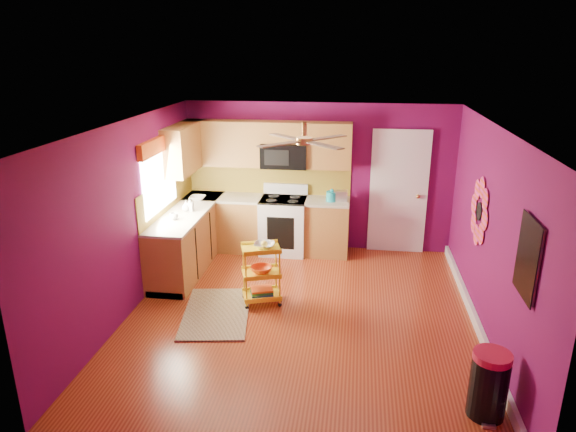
# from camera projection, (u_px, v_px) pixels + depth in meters

# --- Properties ---
(ground) EXTENTS (5.00, 5.00, 0.00)m
(ground) POSITION_uv_depth(u_px,v_px,m) (301.00, 316.00, 6.75)
(ground) COLOR maroon
(ground) RESTS_ON ground
(room_envelope) EXTENTS (4.54, 5.04, 2.52)m
(room_envelope) POSITION_uv_depth(u_px,v_px,m) (304.00, 197.00, 6.22)
(room_envelope) COLOR #610B47
(room_envelope) RESTS_ON ground
(lower_cabinets) EXTENTS (2.81, 2.31, 0.94)m
(lower_cabinets) POSITION_uv_depth(u_px,v_px,m) (233.00, 232.00, 8.49)
(lower_cabinets) COLOR brown
(lower_cabinets) RESTS_ON ground
(electric_range) EXTENTS (0.76, 0.66, 1.13)m
(electric_range) POSITION_uv_depth(u_px,v_px,m) (283.00, 225.00, 8.71)
(electric_range) COLOR white
(electric_range) RESTS_ON ground
(upper_cabinetry) EXTENTS (2.80, 2.30, 1.26)m
(upper_cabinetry) POSITION_uv_depth(u_px,v_px,m) (241.00, 147.00, 8.38)
(upper_cabinetry) COLOR brown
(upper_cabinetry) RESTS_ON ground
(left_window) EXTENTS (0.08, 1.35, 1.08)m
(left_window) POSITION_uv_depth(u_px,v_px,m) (159.00, 164.00, 7.47)
(left_window) COLOR white
(left_window) RESTS_ON ground
(panel_door) EXTENTS (0.95, 0.11, 2.15)m
(panel_door) POSITION_uv_depth(u_px,v_px,m) (398.00, 193.00, 8.56)
(panel_door) COLOR white
(panel_door) RESTS_ON ground
(right_wall_art) EXTENTS (0.04, 2.74, 1.04)m
(right_wall_art) POSITION_uv_depth(u_px,v_px,m) (498.00, 229.00, 5.68)
(right_wall_art) COLOR black
(right_wall_art) RESTS_ON ground
(ceiling_fan) EXTENTS (1.01, 1.01, 0.26)m
(ceiling_fan) POSITION_uv_depth(u_px,v_px,m) (304.00, 140.00, 6.21)
(ceiling_fan) COLOR #BF8C3F
(ceiling_fan) RESTS_ON ground
(shag_rug) EXTENTS (1.04, 1.48, 0.02)m
(shag_rug) POSITION_uv_depth(u_px,v_px,m) (216.00, 313.00, 6.79)
(shag_rug) COLOR #322210
(shag_rug) RESTS_ON ground
(rolling_cart) EXTENTS (0.60, 0.51, 0.91)m
(rolling_cart) POSITION_uv_depth(u_px,v_px,m) (262.00, 271.00, 6.94)
(rolling_cart) COLOR yellow
(rolling_cart) RESTS_ON ground
(trash_can) EXTENTS (0.36, 0.39, 0.68)m
(trash_can) POSITION_uv_depth(u_px,v_px,m) (489.00, 384.00, 4.84)
(trash_can) COLOR black
(trash_can) RESTS_ON ground
(teal_kettle) EXTENTS (0.18, 0.18, 0.21)m
(teal_kettle) POSITION_uv_depth(u_px,v_px,m) (332.00, 196.00, 8.42)
(teal_kettle) COLOR teal
(teal_kettle) RESTS_ON lower_cabinets
(toaster) EXTENTS (0.22, 0.15, 0.18)m
(toaster) POSITION_uv_depth(u_px,v_px,m) (341.00, 196.00, 8.41)
(toaster) COLOR beige
(toaster) RESTS_ON lower_cabinets
(soap_bottle_a) EXTENTS (0.09, 0.10, 0.21)m
(soap_bottle_a) POSITION_uv_depth(u_px,v_px,m) (190.00, 204.00, 7.92)
(soap_bottle_a) COLOR #EA3F72
(soap_bottle_a) RESTS_ON lower_cabinets
(soap_bottle_b) EXTENTS (0.13, 0.13, 0.16)m
(soap_bottle_b) POSITION_uv_depth(u_px,v_px,m) (186.00, 206.00, 7.91)
(soap_bottle_b) COLOR white
(soap_bottle_b) RESTS_ON lower_cabinets
(counter_dish) EXTENTS (0.25, 0.25, 0.06)m
(counter_dish) POSITION_uv_depth(u_px,v_px,m) (198.00, 198.00, 8.51)
(counter_dish) COLOR white
(counter_dish) RESTS_ON lower_cabinets
(counter_cup) EXTENTS (0.12, 0.12, 0.10)m
(counter_cup) POSITION_uv_depth(u_px,v_px,m) (174.00, 216.00, 7.54)
(counter_cup) COLOR white
(counter_cup) RESTS_ON lower_cabinets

